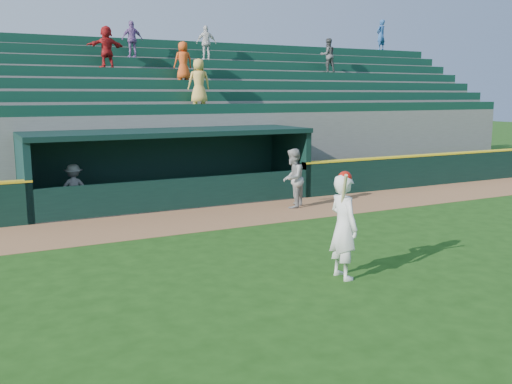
% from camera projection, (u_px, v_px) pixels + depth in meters
% --- Properties ---
extents(ground, '(120.00, 120.00, 0.00)m').
position_uv_depth(ground, '(290.00, 261.00, 12.50)').
color(ground, '#1A4010').
rests_on(ground, ground).
extents(warning_track, '(40.00, 3.00, 0.01)m').
position_uv_depth(warning_track, '(204.00, 219.00, 16.77)').
color(warning_track, '#92603A').
rests_on(warning_track, ground).
extents(field_wall_right, '(15.50, 0.30, 1.20)m').
position_uv_depth(field_wall_right, '(461.00, 168.00, 23.72)').
color(field_wall_right, black).
rests_on(field_wall_right, ground).
extents(wall_stripe_right, '(15.50, 0.32, 0.06)m').
position_uv_depth(wall_stripe_right, '(462.00, 153.00, 23.61)').
color(wall_stripe_right, yellow).
rests_on(wall_stripe_right, field_wall_right).
extents(dugout_player_front, '(1.17, 1.16, 1.91)m').
position_uv_depth(dugout_player_front, '(293.00, 178.00, 18.29)').
color(dugout_player_front, '#999994').
rests_on(dugout_player_front, ground).
extents(dugout_player_inside, '(1.05, 0.74, 1.49)m').
position_uv_depth(dugout_player_inside, '(74.00, 188.00, 17.73)').
color(dugout_player_inside, '#9F9F9A').
rests_on(dugout_player_inside, ground).
extents(dugout, '(9.40, 2.80, 2.46)m').
position_uv_depth(dugout, '(168.00, 162.00, 19.26)').
color(dugout, slate).
rests_on(dugout, ground).
extents(stands, '(34.50, 6.25, 7.57)m').
position_uv_depth(stands, '(131.00, 125.00, 23.07)').
color(stands, slate).
rests_on(stands, ground).
extents(batter_at_plate, '(0.58, 0.84, 2.16)m').
position_uv_depth(batter_at_plate, '(344.00, 225.00, 11.21)').
color(batter_at_plate, white).
rests_on(batter_at_plate, ground).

